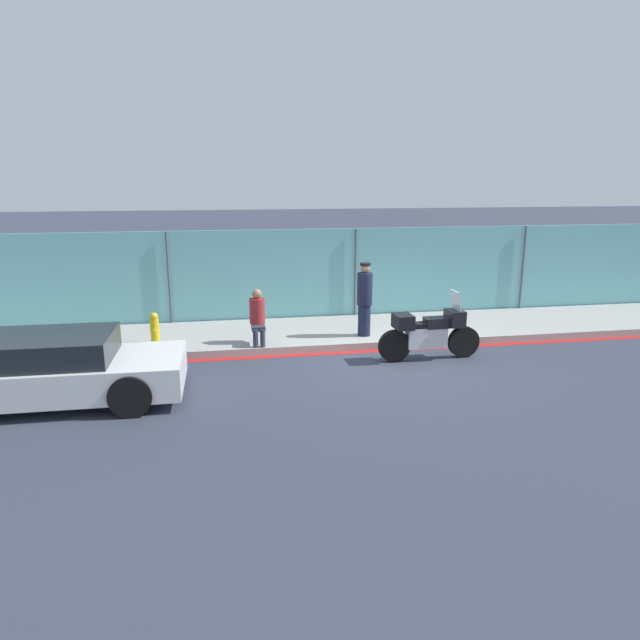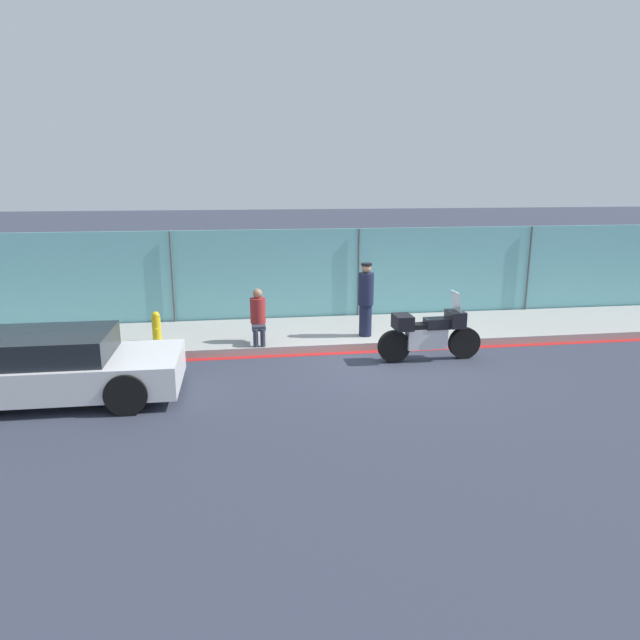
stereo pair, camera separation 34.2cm
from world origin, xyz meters
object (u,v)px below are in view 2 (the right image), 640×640
Objects in this scene: motorcycle at (429,333)px; fire_hydrant at (156,327)px; officer_standing at (366,299)px; parked_car_left_down_street at (53,367)px; person_seated_on_curb at (258,313)px.

motorcycle is 6.04m from fire_hydrant.
officer_standing is at bearing -2.56° from fire_hydrant.
fire_hydrant is at bearing 177.44° from officer_standing.
fire_hydrant is (1.37, 2.85, -0.08)m from parked_car_left_down_street.
officer_standing is (-1.04, 1.48, 0.46)m from motorcycle.
motorcycle is at bearing -54.96° from officer_standing.
person_seated_on_curb is at bearing -10.43° from fire_hydrant.
parked_car_left_down_street is (-7.17, -1.16, 0.00)m from motorcycle.
person_seated_on_curb is 2.33m from fire_hydrant.
parked_car_left_down_street is (-6.14, -2.64, -0.46)m from officer_standing.
motorcycle reaches higher than fire_hydrant.
motorcycle is at bearing -16.24° from fire_hydrant.
person_seated_on_curb is (-2.49, -0.20, -0.21)m from officer_standing.
fire_hydrant is at bearing 169.57° from person_seated_on_curb.
person_seated_on_curb is at bearing -175.30° from officer_standing.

